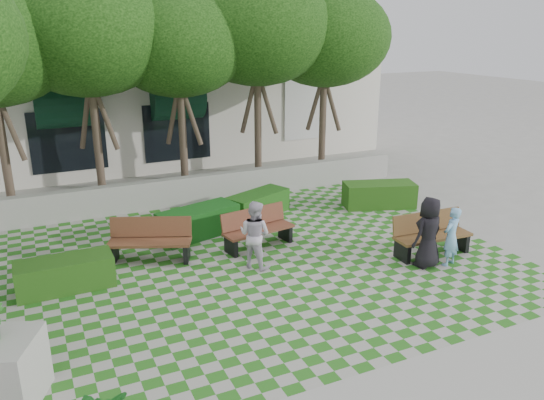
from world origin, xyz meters
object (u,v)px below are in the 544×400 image
hedge_west (65,274)px  person_dark (429,233)px  person_white (255,234)px  hedge_east (379,195)px  bench_mid (257,229)px  hedge_midleft (198,222)px  bench_east (431,235)px  person_blue (451,237)px  planter_back (0,369)px  bench_west (150,241)px  hedge_midright (258,204)px

hedge_west → person_dark: bearing=-17.1°
person_dark → person_white: 4.12m
hedge_east → hedge_west: (-9.59, -1.72, -0.04)m
hedge_west → bench_mid: bearing=4.9°
hedge_midleft → bench_mid: bearing=-49.9°
bench_east → bench_mid: 4.42m
bench_mid → person_blue: person_blue is taller
person_blue → planter_back: bearing=-12.8°
bench_west → hedge_east: size_ratio=0.94×
bench_mid → hedge_east: 5.01m
person_blue → bench_east: bearing=-111.0°
bench_west → hedge_midright: bench_west is taller
hedge_east → person_white: (-5.38, -2.43, 0.44)m
bench_east → hedge_east: (1.06, 3.62, -0.12)m
bench_east → hedge_midleft: bearing=146.1°
person_white → person_blue: bearing=-150.2°
bench_east → person_dark: 0.88m
hedge_midright → bench_west: bearing=-153.3°
hedge_east → person_white: person_white is taller
hedge_west → person_white: (4.21, -0.71, 0.47)m
hedge_midleft → planter_back: bearing=-131.9°
bench_east → hedge_midleft: 6.16m
hedge_east → person_blue: person_blue is taller
bench_west → planter_back: size_ratio=1.16×
hedge_midleft → person_blue: 6.60m
person_dark → person_blue: bearing=151.2°
bench_west → hedge_midleft: bearing=56.8°
bench_west → hedge_east: bearing=30.3°
bench_mid → hedge_midleft: bearing=120.6°
hedge_midleft → person_white: 2.61m
bench_east → bench_mid: size_ratio=1.03×
bench_mid → bench_west: 2.74m
bench_east → person_white: person_white is taller
hedge_west → person_white: bearing=-9.6°
bench_east → person_blue: (-0.03, -0.72, 0.22)m
hedge_midleft → person_white: person_white is taller
person_blue → person_dark: 0.60m
bench_east → bench_west: (-6.50, 2.64, -0.01)m
bench_west → hedge_midright: (3.70, 1.86, -0.15)m
hedge_midright → person_white: size_ratio=1.23×
bench_east → hedge_west: bearing=170.3°
bench_west → hedge_west: bench_west is taller
hedge_west → person_dark: size_ratio=1.17×
planter_back → hedge_midleft: bearing=48.1°
hedge_west → person_blue: size_ratio=1.38×
bench_mid → bench_west: size_ratio=0.95×
planter_back → person_blue: size_ratio=1.23×
bench_east → person_blue: 0.75m
hedge_midleft → person_blue: bearing=-41.9°
hedge_midright → hedge_midleft: bearing=-159.2°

